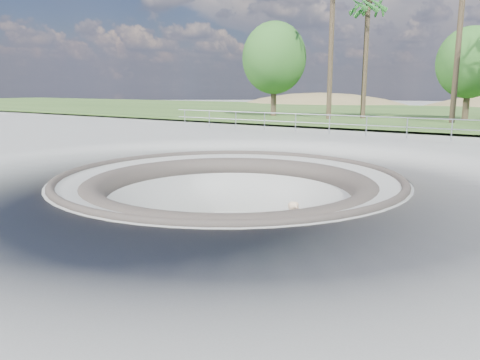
# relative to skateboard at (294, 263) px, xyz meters

# --- Properties ---
(ground) EXTENTS (180.00, 180.00, 0.00)m
(ground) POSITION_rel_skateboard_xyz_m (-2.70, 0.94, 1.84)
(ground) COLOR #999994
(ground) RESTS_ON ground
(skate_bowl) EXTENTS (14.00, 14.00, 4.10)m
(skate_bowl) POSITION_rel_skateboard_xyz_m (-2.70, 0.94, 0.01)
(skate_bowl) COLOR #999994
(skate_bowl) RESTS_ON ground
(grass_strip) EXTENTS (180.00, 36.00, 0.12)m
(grass_strip) POSITION_rel_skateboard_xyz_m (-2.70, 34.94, 2.06)
(grass_strip) COLOR #325522
(grass_strip) RESTS_ON ground
(safety_railing) EXTENTS (25.00, 0.06, 1.03)m
(safety_railing) POSITION_rel_skateboard_xyz_m (-2.70, 12.94, 2.53)
(safety_railing) COLOR #979A9F
(safety_railing) RESTS_ON ground
(skateboard) EXTENTS (0.77, 0.45, 0.08)m
(skateboard) POSITION_rel_skateboard_xyz_m (0.00, 0.00, 0.00)
(skateboard) COLOR olive
(skateboard) RESTS_ON ground
(skater) EXTENTS (0.46, 0.63, 1.60)m
(skater) POSITION_rel_skateboard_xyz_m (0.00, 0.00, 0.82)
(skater) COLOR beige
(skater) RESTS_ON skateboard
(palm_b) EXTENTS (2.60, 2.60, 9.43)m
(palm_b) POSITION_rel_skateboard_xyz_m (-7.02, 24.60, 10.13)
(palm_b) COLOR brown
(palm_b) RESTS_ON ground
(bushy_tree_left) EXTENTS (5.30, 4.82, 7.65)m
(bushy_tree_left) POSITION_rel_skateboard_xyz_m (-14.31, 23.70, 6.75)
(bushy_tree_left) COLOR brown
(bushy_tree_left) RESTS_ON ground
(bushy_tree_mid) EXTENTS (4.63, 4.21, 6.68)m
(bushy_tree_mid) POSITION_rel_skateboard_xyz_m (-0.30, 27.19, 6.14)
(bushy_tree_mid) COLOR brown
(bushy_tree_mid) RESTS_ON ground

